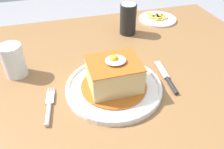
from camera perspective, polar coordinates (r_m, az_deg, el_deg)
The scene contains 8 objects.
dining_table at distance 0.84m, azimuth -3.33°, elevation -4.85°, with size 1.27×0.83×0.77m.
main_plate at distance 0.67m, azimuth 0.47°, elevation -3.10°, with size 0.28×0.28×0.02m.
sandwich_meal at distance 0.64m, azimuth 0.49°, elevation -0.21°, with size 0.19×0.19×0.11m.
fork at distance 0.63m, azimuth -15.55°, elevation -8.24°, with size 0.04×0.14×0.01m.
knife at distance 0.72m, azimuth 14.00°, elevation -1.47°, with size 0.03×0.17×0.01m.
soda_can at distance 0.94m, azimuth 4.04°, elevation 13.65°, with size 0.07×0.07×0.12m.
drinking_glass at distance 0.77m, azimuth -23.32°, elevation 2.76°, with size 0.07×0.07×0.10m.
side_plate_fries at distance 1.10m, azimuth 11.30°, elevation 13.54°, with size 0.17×0.17×0.02m.
Camera 1 is at (-0.12, -0.60, 1.22)m, focal length 36.50 mm.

